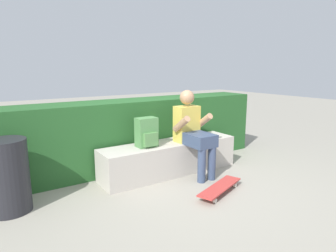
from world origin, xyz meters
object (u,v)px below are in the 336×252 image
object	(u,v)px
trash_bin	(7,176)
person_skater	(193,130)
backpack_on_bench	(147,133)
skateboard_near_person	(220,187)
bench_main	(170,158)

from	to	relation	value
trash_bin	person_skater	bearing A→B (deg)	-4.73
backpack_on_bench	trash_bin	xyz separation A→B (m)	(-1.71, -0.02, -0.26)
backpack_on_bench	trash_bin	bearing A→B (deg)	-179.42
skateboard_near_person	trash_bin	bearing A→B (deg)	157.56
bench_main	trash_bin	world-z (taller)	trash_bin
trash_bin	skateboard_near_person	bearing A→B (deg)	-22.44
bench_main	trash_bin	bearing A→B (deg)	-179.27
person_skater	trash_bin	distance (m)	2.36
person_skater	backpack_on_bench	distance (m)	0.66
bench_main	backpack_on_bench	bearing A→B (deg)	-178.61
skateboard_near_person	backpack_on_bench	distance (m)	1.20
bench_main	person_skater	bearing A→B (deg)	-42.52
trash_bin	bench_main	bearing A→B (deg)	0.73
trash_bin	backpack_on_bench	bearing A→B (deg)	0.58
bench_main	backpack_on_bench	xyz separation A→B (m)	(-0.39, -0.01, 0.42)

